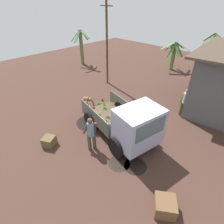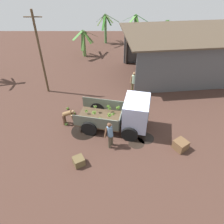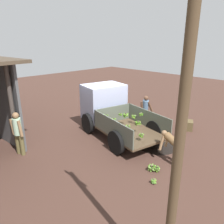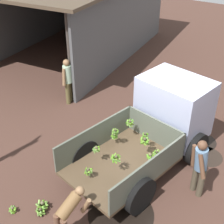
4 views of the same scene
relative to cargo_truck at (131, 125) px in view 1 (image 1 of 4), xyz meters
The scene contains 18 objects.
ground 1.11m from the cargo_truck, 90.06° to the left, with size 36.00×36.00×0.00m, color #472E25.
mud_patch_0 1.72m from the cargo_truck, 40.92° to the right, with size 0.94×0.94×0.01m, color black.
mud_patch_1 1.71m from the cargo_truck, 71.31° to the right, with size 0.91×0.91×0.01m, color #2B221B.
mud_patch_2 2.87m from the cargo_truck, behind, with size 1.55×1.55×0.01m, color black.
cargo_truck is the anchor object (origin of this frame).
utility_pole 7.37m from the cargo_truck, 144.24° to the left, with size 1.14×0.15×5.79m.
banana_palm_0 12.34m from the cargo_truck, 152.65° to the left, with size 2.22×1.93×3.26m.
banana_palm_1 11.19m from the cargo_truck, 109.05° to the left, with size 2.21×2.55×2.49m.
banana_palm_4 14.12m from the cargo_truck, 96.75° to the left, with size 2.46×2.37×3.04m.
person_foreground_visitor 1.80m from the cargo_truck, 126.81° to the right, with size 0.58×0.55×1.63m.
person_worker_loading 3.71m from the cargo_truck, behind, with size 0.80×0.64×1.08m.
person_bystander_near_shed 4.05m from the cargo_truck, 81.09° to the left, with size 0.60×0.39×1.67m.
banana_bunch_on_ground_0 3.93m from the cargo_truck, behind, with size 0.24×0.24×0.21m.
banana_bunch_on_ground_1 4.01m from the cargo_truck, 160.36° to the left, with size 0.25×0.26×0.20m.
banana_bunch_on_ground_2 3.90m from the cargo_truck, 158.62° to the left, with size 0.32×0.32×0.23m.
banana_bunch_on_ground_3 4.51m from the cargo_truck, 154.48° to the left, with size 0.19×0.20×0.17m.
wooden_crate_0 3.88m from the cargo_truck, 134.39° to the right, with size 0.52×0.52×0.45m, color brown.
wooden_crate_1 3.32m from the cargo_truck, 30.68° to the right, with size 0.66×0.66×0.54m, color brown.
Camera 1 is at (3.63, -4.98, 5.83)m, focal length 28.00 mm.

